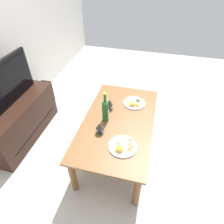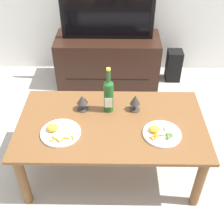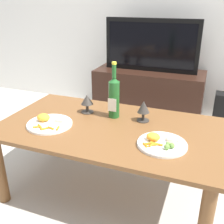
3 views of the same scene
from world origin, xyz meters
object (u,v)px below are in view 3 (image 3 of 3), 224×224
Objects in this scene: wine_bottle at (114,96)px; dinner_plate_left at (49,123)px; floor_speaker at (222,111)px; goblet_right at (144,108)px; tv_screen at (151,45)px; dinner_plate_right at (161,143)px; tv_stand at (148,95)px; dining_table at (109,137)px; goblet_left at (87,101)px.

wine_bottle reaches higher than dinner_plate_left.
floor_speaker is 1.39m from goblet_right.
tv_screen reaches higher than dinner_plate_right.
dinner_plate_right is (0.37, -0.27, -0.13)m from wine_bottle.
dinner_plate_left is at bearing -142.18° from wine_bottle.
dinner_plate_left is at bearing 179.87° from dinner_plate_right.
tv_stand is 1.25m from wine_bottle.
dining_table is 1.43× the size of tv_screen.
goblet_right reaches higher than tv_stand.
floor_speaker is at bearing 59.23° from wine_bottle.
goblet_left is at bearing 146.10° from dining_table.
dinner_plate_left is (-0.30, -1.45, 0.25)m from tv_stand.
goblet_right is (0.20, 0.00, -0.06)m from wine_bottle.
dining_table is at bearing 161.13° from dinner_plate_right.
wine_bottle is 0.21m from goblet_right.
floor_speaker is at bearing 2.66° from tv_screen.
dinner_plate_left is (-0.36, -0.12, 0.09)m from dining_table.
dining_table is at bearing -87.31° from tv_stand.
dining_table is 10.05× the size of goblet_right.
tv_stand is at bearing 82.30° from goblet_left.
dinner_plate_right is at bearing -74.08° from tv_screen.
dining_table is at bearing -33.90° from goblet_left.
goblet_left reaches higher than floor_speaker.
wine_bottle reaches higher than tv_stand.
dinner_plate_left reaches higher than dinner_plate_right.
tv_screen is 2.59× the size of wine_bottle.
wine_bottle is (0.04, -1.19, -0.15)m from tv_screen.
tv_stand is 3.10× the size of floor_speaker.
wine_bottle reaches higher than goblet_left.
goblet_left is at bearing -126.43° from floor_speaker.
goblet_left reaches higher than dinner_plate_left.
dining_table is at bearing -116.40° from floor_speaker.
tv_screen is at bearing 105.92° from dinner_plate_right.
floor_speaker is at bearing 76.63° from dinner_plate_right.
tv_screen is 3.55× the size of dinner_plate_right.
goblet_left is 0.64m from dinner_plate_right.
dinner_plate_right is at bearing -35.35° from wine_bottle.
tv_stand is 1.18× the size of tv_screen.
dinner_plate_right is at bearing -18.87° from dining_table.
floor_speaker is 2.84× the size of goblet_left.
dining_table is 1.38m from tv_screen.
floor_speaker is 1.86m from dinner_plate_left.
tv_stand is 3.06× the size of wine_bottle.
dinner_plate_left reaches higher than dining_table.
dining_table is 1.56m from floor_speaker.
goblet_left is (-0.22, 0.15, 0.16)m from dining_table.
goblet_left is at bearing -97.71° from tv_screen.
goblet_left is at bearing 62.49° from dinner_plate_left.
dining_table is 0.39m from dinner_plate_left.
wine_bottle is 1.37× the size of dinner_plate_right.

